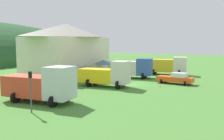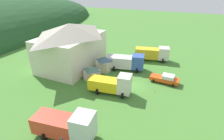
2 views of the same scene
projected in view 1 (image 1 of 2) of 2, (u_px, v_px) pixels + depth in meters
name	position (u px, v px, depth m)	size (l,w,h in m)	color
ground_plane	(133.00, 84.00, 36.02)	(200.00, 200.00, 0.00)	#477F33
depot_building	(66.00, 49.00, 44.96)	(15.30, 10.48, 9.40)	silver
play_shed_cream	(103.00, 69.00, 42.29)	(2.77, 2.77, 3.11)	beige
play_shed_pink	(86.00, 73.00, 38.93)	(2.57, 2.63, 2.45)	beige
tow_truck_silver	(42.00, 85.00, 24.64)	(3.96, 7.71, 3.70)	silver
flatbed_truck_yellow	(107.00, 74.00, 33.60)	(3.70, 7.29, 3.55)	silver
box_truck_blue	(130.00, 67.00, 42.35)	(4.35, 8.25, 3.38)	#3356AD
heavy_rig_striped	(167.00, 65.00, 46.67)	(4.12, 8.02, 3.36)	silver
service_pickup_orange	(176.00, 78.00, 36.13)	(2.50, 5.28, 1.66)	#ED4D16
traffic_light_west	(31.00, 87.00, 20.97)	(0.20, 0.32, 3.56)	#4C4C51
traffic_cone_near_pickup	(160.00, 87.00, 33.40)	(0.36, 0.36, 0.45)	orange
traffic_cone_mid_row	(158.00, 82.00, 37.49)	(0.36, 0.36, 0.64)	orange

